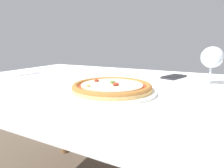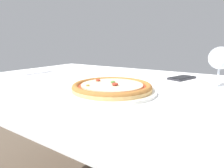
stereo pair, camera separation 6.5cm
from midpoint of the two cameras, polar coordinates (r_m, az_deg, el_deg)
dining_table at (r=0.86m, az=-6.24°, el=-4.72°), size 1.36×0.98×0.72m
pizza_plate at (r=0.65m, az=-2.85°, el=-1.15°), size 0.31×0.31×0.04m
fork at (r=1.14m, az=-25.63°, el=2.65°), size 0.03×0.17×0.00m
wine_glass_far_left at (r=0.84m, az=26.24°, el=7.07°), size 0.09×0.09×0.16m
cell_phone at (r=0.98m, az=16.59°, el=2.14°), size 0.11×0.16×0.01m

